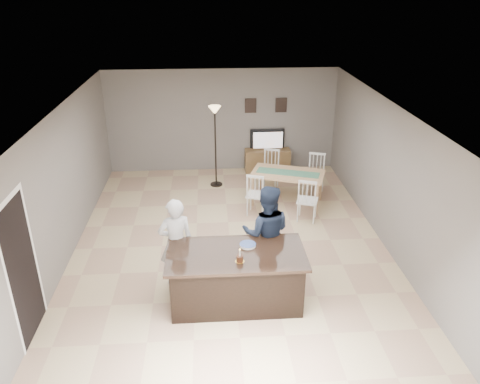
{
  "coord_description": "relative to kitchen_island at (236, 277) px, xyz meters",
  "views": [
    {
      "loc": [
        -0.37,
        -7.94,
        4.73
      ],
      "look_at": [
        0.17,
        -0.3,
        1.24
      ],
      "focal_mm": 35.0,
      "sensor_mm": 36.0,
      "label": 1
    }
  ],
  "objects": [
    {
      "name": "kitchen_island",
      "position": [
        0.0,
        0.0,
        0.0
      ],
      "size": [
        2.15,
        1.1,
        0.9
      ],
      "color": "black",
      "rests_on": "floor"
    },
    {
      "name": "doorway",
      "position": [
        -2.99,
        -0.5,
        0.8
      ],
      "size": [
        0.0,
        2.1,
        2.65
      ],
      "color": "black",
      "rests_on": "floor"
    },
    {
      "name": "woman",
      "position": [
        -0.95,
        0.55,
        0.34
      ],
      "size": [
        0.65,
        0.51,
        1.58
      ],
      "primitive_type": "imported",
      "rotation": [
        0.0,
        0.0,
        3.39
      ],
      "color": "#B7B7BB",
      "rests_on": "floor"
    },
    {
      "name": "man",
      "position": [
        0.56,
        0.66,
        0.4
      ],
      "size": [
        0.91,
        0.76,
        1.71
      ],
      "primitive_type": "imported",
      "rotation": [
        0.0,
        0.0,
        3.0
      ],
      "color": "#192237",
      "rests_on": "floor"
    },
    {
      "name": "dining_table",
      "position": [
        1.4,
        3.54,
        0.17
      ],
      "size": [
        2.04,
        2.21,
        0.98
      ],
      "rotation": [
        0.0,
        0.0,
        -0.33
      ],
      "color": "tan",
      "rests_on": "floor"
    },
    {
      "name": "picture_frames",
      "position": [
        1.15,
        5.78,
        1.3
      ],
      "size": [
        1.1,
        0.02,
        0.38
      ],
      "color": "black",
      "rests_on": "room_shell"
    },
    {
      "name": "birthday_cake",
      "position": [
        0.04,
        -0.24,
        0.5
      ],
      "size": [
        0.14,
        0.14,
        0.22
      ],
      "color": "gold",
      "rests_on": "kitchen_island"
    },
    {
      "name": "television",
      "position": [
        1.2,
        5.64,
        0.41
      ],
      "size": [
        0.91,
        0.12,
        0.53
      ],
      "primitive_type": "imported",
      "rotation": [
        0.0,
        0.0,
        3.14
      ],
      "color": "black",
      "rests_on": "tv_console"
    },
    {
      "name": "room_shell",
      "position": [
        0.0,
        1.8,
        1.22
      ],
      "size": [
        8.0,
        8.0,
        8.0
      ],
      "color": "slate",
      "rests_on": "floor"
    },
    {
      "name": "plate_stack",
      "position": [
        0.2,
        0.19,
        0.47
      ],
      "size": [
        0.26,
        0.26,
        0.04
      ],
      "color": "white",
      "rests_on": "kitchen_island"
    },
    {
      "name": "tv_console",
      "position": [
        1.2,
        5.57,
        -0.15
      ],
      "size": [
        1.2,
        0.4,
        0.6
      ],
      "primitive_type": "cube",
      "color": "brown",
      "rests_on": "floor"
    },
    {
      "name": "floor",
      "position": [
        0.0,
        1.8,
        -0.45
      ],
      "size": [
        8.0,
        8.0,
        0.0
      ],
      "primitive_type": "plane",
      "color": "tan",
      "rests_on": "ground"
    },
    {
      "name": "tv_screen_glow",
      "position": [
        1.2,
        5.56,
        0.42
      ],
      "size": [
        0.78,
        0.0,
        0.78
      ],
      "primitive_type": "plane",
      "rotation": [
        1.57,
        0.0,
        3.14
      ],
      "color": "orange",
      "rests_on": "tv_console"
    },
    {
      "name": "floor_lamp",
      "position": [
        -0.2,
        4.7,
        1.11
      ],
      "size": [
        0.3,
        0.3,
        2.02
      ],
      "color": "black",
      "rests_on": "floor"
    }
  ]
}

